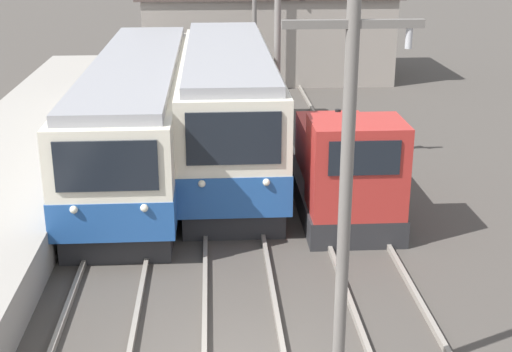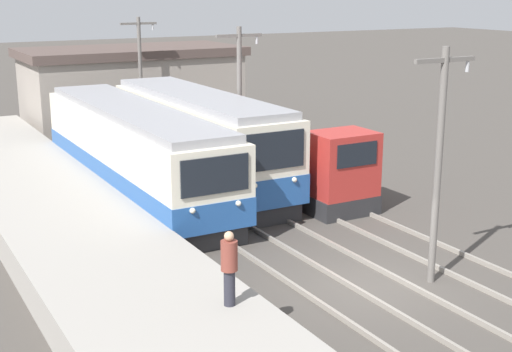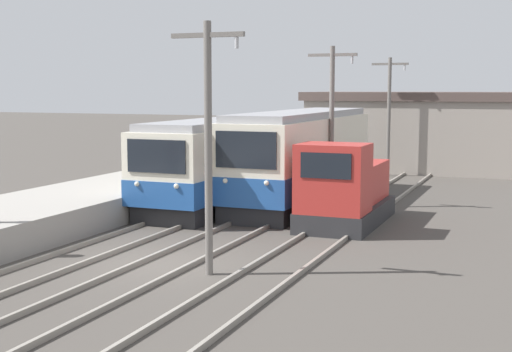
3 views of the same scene
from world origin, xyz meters
name	(u,v)px [view 3 (image 3 of 3)]	position (x,y,z in m)	size (l,w,h in m)	color
ground_plane	(163,264)	(0.00, 0.00, 0.00)	(200.00, 200.00, 0.00)	#47423D
track_left	(84,253)	(-2.60, 0.00, 0.07)	(1.54, 60.00, 0.14)	gray
track_center	(169,262)	(0.20, 0.00, 0.07)	(1.54, 60.00, 0.14)	gray
track_right	(271,272)	(3.20, 0.00, 0.07)	(1.54, 60.00, 0.14)	gray
commuter_train_left	(240,161)	(-2.60, 11.48, 1.66)	(2.84, 14.58, 3.57)	#28282B
commuter_train_center	(301,161)	(0.20, 11.54, 1.79)	(2.84, 12.25, 3.87)	#28282B
shunting_locomotive	(345,191)	(3.20, 7.39, 1.21)	(2.40, 5.53, 3.00)	#28282B
catenary_mast_near	(208,138)	(1.71, -0.56, 3.56)	(2.00, 0.20, 6.49)	slate
catenary_mast_mid	(332,120)	(1.71, 10.81, 3.56)	(2.00, 0.20, 6.49)	slate
catenary_mast_far	(389,112)	(1.71, 22.19, 3.56)	(2.00, 0.20, 6.49)	slate
station_building	(415,131)	(2.53, 26.00, 2.33)	(12.60, 6.30, 4.61)	gray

